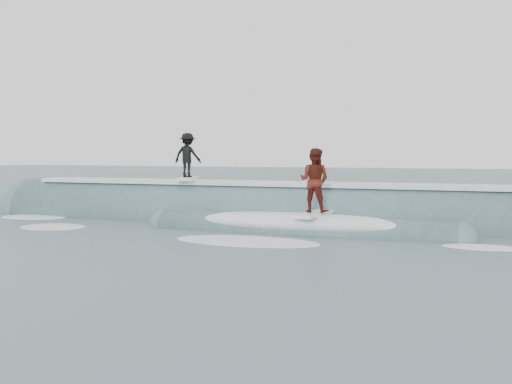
% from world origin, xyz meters
% --- Properties ---
extents(ground, '(160.00, 160.00, 0.00)m').
position_xyz_m(ground, '(0.00, 0.00, 0.00)').
color(ground, '#3E525B').
rests_on(ground, ground).
extents(breaking_wave, '(22.63, 4.11, 2.66)m').
position_xyz_m(breaking_wave, '(0.18, 3.88, 0.03)').
color(breaking_wave, '#3C5F65').
rests_on(breaking_wave, ground).
extents(surfer_black, '(1.19, 2.07, 1.70)m').
position_xyz_m(surfer_black, '(-3.01, 4.10, 2.21)').
color(surfer_black, white).
rests_on(surfer_black, ground).
extents(surfer_red, '(0.98, 2.05, 1.98)m').
position_xyz_m(surfer_red, '(2.28, 1.90, 1.49)').
color(surfer_red, white).
rests_on(surfer_red, ground).
extents(whitewater, '(17.53, 4.67, 0.10)m').
position_xyz_m(whitewater, '(-1.50, 0.57, 0.00)').
color(whitewater, white).
rests_on(whitewater, ground).
extents(far_swells, '(35.68, 8.65, 0.80)m').
position_xyz_m(far_swells, '(-0.65, 17.65, 0.00)').
color(far_swells, '#3C5F65').
rests_on(far_swells, ground).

